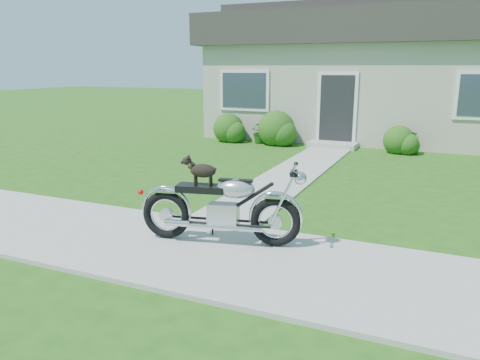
# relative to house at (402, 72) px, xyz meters

# --- Properties ---
(ground) EXTENTS (80.00, 80.00, 0.00)m
(ground) POSITION_rel_house_xyz_m (0.00, -11.99, -2.16)
(ground) COLOR #235114
(ground) RESTS_ON ground
(sidewalk) EXTENTS (24.00, 2.20, 0.04)m
(sidewalk) POSITION_rel_house_xyz_m (0.00, -11.99, -2.14)
(sidewalk) COLOR #9E9B93
(sidewalk) RESTS_ON ground
(walkway) EXTENTS (1.20, 8.00, 0.03)m
(walkway) POSITION_rel_house_xyz_m (-1.50, -6.99, -2.14)
(walkway) COLOR #9E9B93
(walkway) RESTS_ON ground
(house) EXTENTS (12.60, 7.03, 4.50)m
(house) POSITION_rel_house_xyz_m (0.00, 0.00, 0.00)
(house) COLOR #AFAA9E
(house) RESTS_ON ground
(shrub_row) EXTENTS (10.73, 1.13, 1.13)m
(shrub_row) POSITION_rel_house_xyz_m (-0.88, -3.49, -1.72)
(shrub_row) COLOR #255316
(shrub_row) RESTS_ON ground
(potted_plant_left) EXTENTS (0.86, 0.86, 0.72)m
(potted_plant_left) POSITION_rel_house_xyz_m (-3.81, -3.44, -1.80)
(potted_plant_left) COLOR #1B4C14
(potted_plant_left) RESTS_ON ground
(potted_plant_right) EXTENTS (0.44, 0.44, 0.65)m
(potted_plant_right) POSITION_rel_house_xyz_m (0.76, -3.44, -1.83)
(potted_plant_right) COLOR #236C1D
(potted_plant_right) RESTS_ON ground
(motorcycle_with_dog) EXTENTS (2.20, 0.79, 1.15)m
(motorcycle_with_dog) POSITION_rel_house_xyz_m (-1.09, -11.66, -1.61)
(motorcycle_with_dog) COLOR black
(motorcycle_with_dog) RESTS_ON sidewalk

